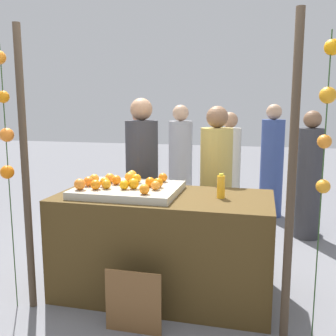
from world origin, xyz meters
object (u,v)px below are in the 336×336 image
Objects in this scene: stall_counter at (164,245)px; vendor_right at (216,191)px; orange_0 at (134,184)px; juice_bottle at (221,187)px; chalkboard_sign at (133,303)px; vendor_left at (142,185)px; orange_1 at (136,179)px.

vendor_right reaches higher than stall_counter.
stall_counter is 20.32× the size of orange_0.
juice_bottle reaches higher than stall_counter.
chalkboard_sign is 1.49m from vendor_left.
orange_0 is 0.87m from vendor_left.
vendor_right is at bearing 73.87° from chalkboard_sign.
juice_bottle reaches higher than orange_1.
vendor_left is (-0.88, 0.72, -0.18)m from juice_bottle.
juice_bottle is (0.69, 0.11, -0.01)m from orange_0.
orange_0 is at bearing 107.61° from chalkboard_sign.
orange_0 is at bearing -171.12° from juice_bottle.
orange_0 is 0.44× the size of juice_bottle.
vendor_right is (0.34, 0.76, 0.31)m from stall_counter.
vendor_right reaches higher than juice_bottle.
orange_1 is 0.05× the size of vendor_left.
orange_1 is at bearing -76.86° from vendor_left.
vendor_left is (-0.19, 0.83, -0.19)m from orange_0.
chalkboard_sign is at bearing -95.67° from stall_counter.
juice_bottle is (0.46, 0.01, 0.52)m from stall_counter.
chalkboard_sign is (-0.06, -0.61, -0.20)m from stall_counter.
juice_bottle is at bearing 8.88° from orange_0.
stall_counter is 0.65m from chalkboard_sign.
stall_counter is at bearing -60.40° from vendor_left.
vendor_right is at bearing 56.89° from orange_0.
orange_1 is 0.17× the size of chalkboard_sign.
vendor_right is (0.75, 0.03, -0.04)m from vendor_left.
chalkboard_sign is 0.28× the size of vendor_left.
orange_0 reaches higher than orange_1.
vendor_right is at bearing 66.17° from stall_counter.
vendor_left reaches higher than chalkboard_sign.
orange_0 is at bearing -156.44° from stall_counter.
vendor_right is (0.56, 0.86, -0.22)m from orange_0.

